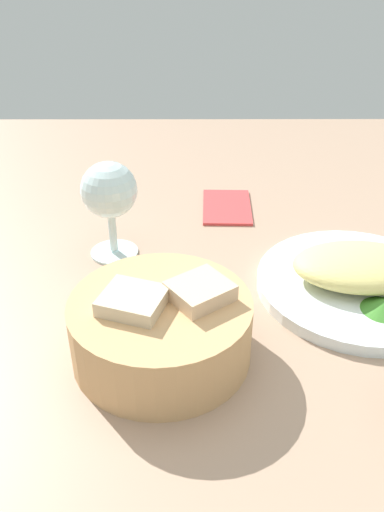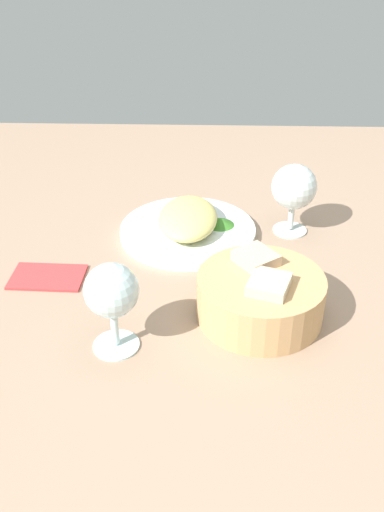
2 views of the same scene
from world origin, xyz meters
The scene contains 8 objects.
ground_plane centered at (0.00, 0.00, -1.00)cm, with size 140.00×140.00×2.00cm, color tan.
plate centered at (-15.58, -7.10, 0.70)cm, with size 23.07×23.07×1.40cm, color white.
omelette centered at (-15.58, -7.10, 3.22)cm, with size 15.35×9.90×3.64cm, color #E2D278.
lettuce_garnish centered at (-16.68, -1.55, 2.04)cm, with size 4.78×4.78×1.27cm, color #3A7F29.
bread_basket centered at (6.37, 3.60, 3.42)cm, with size 17.30×17.30×7.94cm.
wine_glass_near centered at (13.34, -15.29, 8.27)cm, with size 6.87×6.87×12.32cm.
wine_glass_far centered at (-17.41, 10.46, 8.01)cm, with size 7.58×7.58×12.21cm.
folded_napkin centered at (-1.79, -27.95, 0.40)cm, with size 11.00×7.00×0.80cm, color #CF3B3C.
Camera 2 is at (70.25, -3.71, 50.16)cm, focal length 40.77 mm.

